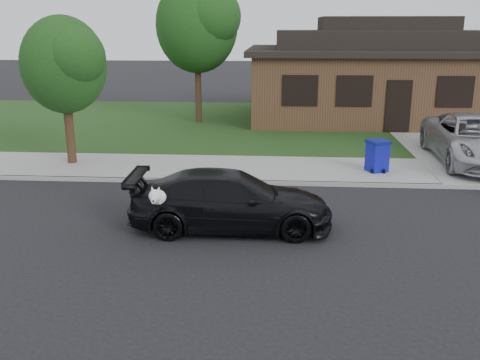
{
  "coord_description": "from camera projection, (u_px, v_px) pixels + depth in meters",
  "views": [
    {
      "loc": [
        -0.89,
        -11.15,
        4.37
      ],
      "look_at": [
        -1.69,
        0.13,
        1.1
      ],
      "focal_mm": 40.0,
      "sensor_mm": 36.0,
      "label": 1
    }
  ],
  "objects": [
    {
      "name": "minivan",
      "position": [
        476.0,
        139.0,
        16.98
      ],
      "size": [
        2.71,
        5.54,
        1.51
      ],
      "primitive_type": "imported",
      "rotation": [
        0.0,
        0.0,
        -0.04
      ],
      "color": "#AFB1B7",
      "rests_on": "driveway"
    },
    {
      "name": "curb",
      "position": [
        308.0,
        184.0,
        15.18
      ],
      "size": [
        60.0,
        0.12,
        0.12
      ],
      "primitive_type": "cube",
      "color": "gray",
      "rests_on": "ground"
    },
    {
      "name": "sedan",
      "position": [
        230.0,
        201.0,
        11.82
      ],
      "size": [
        4.52,
        2.18,
        1.3
      ],
      "rotation": [
        0.0,
        0.0,
        1.6
      ],
      "color": "black",
      "rests_on": "ground"
    },
    {
      "name": "house",
      "position": [
        382.0,
        75.0,
        25.35
      ],
      "size": [
        12.6,
        8.6,
        4.65
      ],
      "color": "#422B1C",
      "rests_on": "ground"
    },
    {
      "name": "driveway",
      "position": [
        453.0,
        140.0,
        21.0
      ],
      "size": [
        4.5,
        13.0,
        0.14
      ],
      "primitive_type": "cube",
      "color": "gray",
      "rests_on": "ground"
    },
    {
      "name": "sidewalk",
      "position": [
        305.0,
        170.0,
        16.62
      ],
      "size": [
        60.0,
        3.0,
        0.12
      ],
      "primitive_type": "cube",
      "color": "gray",
      "rests_on": "ground"
    },
    {
      "name": "recycling_bin",
      "position": [
        377.0,
        156.0,
        16.13
      ],
      "size": [
        0.76,
        0.76,
        0.96
      ],
      "rotation": [
        0.0,
        0.0,
        0.43
      ],
      "color": "#0E129B",
      "rests_on": "sidewalk"
    },
    {
      "name": "tree_0",
      "position": [
        200.0,
        23.0,
        23.23
      ],
      "size": [
        3.78,
        3.6,
        6.34
      ],
      "color": "#332114",
      "rests_on": "ground"
    },
    {
      "name": "lawn",
      "position": [
        297.0,
        124.0,
        24.28
      ],
      "size": [
        60.0,
        13.0,
        0.13
      ],
      "primitive_type": "cube",
      "color": "#193814",
      "rests_on": "ground"
    },
    {
      "name": "tree_2",
      "position": [
        66.0,
        63.0,
        16.33
      ],
      "size": [
        2.73,
        2.6,
        4.59
      ],
      "color": "#332114",
      "rests_on": "ground"
    },
    {
      "name": "ground",
      "position": [
        316.0,
        231.0,
        11.84
      ],
      "size": [
        120.0,
        120.0,
        0.0
      ],
      "primitive_type": "plane",
      "color": "black",
      "rests_on": "ground"
    }
  ]
}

